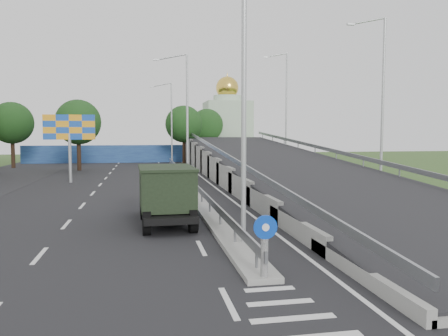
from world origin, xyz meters
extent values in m
plane|color=#2D4C1E|center=(0.00, 0.00, 0.00)|extent=(160.00, 160.00, 0.00)
cube|color=black|center=(-3.00, 20.00, 0.00)|extent=(26.00, 90.00, 0.04)
cube|color=gray|center=(0.00, 24.00, 0.10)|extent=(1.00, 44.00, 0.20)
cube|color=gray|center=(12.30, 24.00, 2.35)|extent=(0.10, 50.00, 0.32)
cube|color=gray|center=(2.80, 24.00, 2.35)|extent=(0.10, 50.00, 0.32)
cube|color=gray|center=(0.00, 24.00, 0.75)|extent=(0.08, 44.00, 0.32)
cylinder|color=gray|center=(0.00, 24.00, 0.50)|extent=(0.09, 0.09, 0.60)
cylinder|color=black|center=(0.00, 2.20, 0.80)|extent=(0.20, 0.20, 1.20)
cylinder|color=#0C3FBF|center=(0.00, 2.12, 1.55)|extent=(0.64, 0.05, 0.64)
cylinder|color=white|center=(0.00, 2.09, 1.55)|extent=(0.20, 0.03, 0.20)
cylinder|color=#B2B5B7|center=(0.30, 6.00, 5.20)|extent=(0.18, 0.18, 10.00)
cylinder|color=#B2B5B7|center=(0.30, 26.00, 5.20)|extent=(0.18, 0.18, 10.00)
cylinder|color=#B2B5B7|center=(-0.90, 26.00, 9.95)|extent=(2.57, 0.12, 0.66)
cube|color=#B2B5B7|center=(-2.10, 26.00, 9.70)|extent=(0.50, 0.18, 0.12)
cylinder|color=#B2B5B7|center=(0.30, 46.00, 5.20)|extent=(0.18, 0.18, 10.00)
cylinder|color=#B2B5B7|center=(-0.90, 46.00, 9.95)|extent=(2.57, 0.12, 0.66)
cube|color=#B2B5B7|center=(-2.10, 46.00, 9.70)|extent=(0.50, 0.18, 0.12)
cube|color=navy|center=(-4.00, 52.00, 1.20)|extent=(30.00, 0.50, 2.40)
cube|color=#B2CCAD|center=(10.00, 60.00, 4.50)|extent=(7.00, 7.00, 9.00)
cylinder|color=#B2CCAD|center=(10.00, 60.00, 9.50)|extent=(4.40, 4.40, 1.00)
sphere|color=gold|center=(10.00, 60.00, 11.20)|extent=(3.60, 3.60, 3.60)
cone|color=gold|center=(10.00, 60.00, 13.20)|extent=(0.30, 0.30, 1.20)
cylinder|color=#B2B5B7|center=(-9.00, 28.00, 2.00)|extent=(0.24, 0.24, 4.00)
cube|color=orange|center=(-9.00, 28.00, 4.50)|extent=(4.00, 0.20, 2.00)
cylinder|color=black|center=(-10.00, 40.00, 2.00)|extent=(0.44, 0.44, 4.00)
sphere|color=black|center=(-10.00, 40.00, 5.20)|extent=(4.80, 4.80, 4.80)
cylinder|color=black|center=(2.00, 48.00, 2.00)|extent=(0.44, 0.44, 4.00)
sphere|color=black|center=(2.00, 48.00, 5.20)|extent=(4.80, 4.80, 4.80)
cylinder|color=black|center=(-18.00, 45.00, 2.00)|extent=(0.44, 0.44, 4.00)
sphere|color=black|center=(-18.00, 45.00, 5.20)|extent=(4.80, 4.80, 4.80)
cylinder|color=black|center=(6.00, 55.00, 2.00)|extent=(0.44, 0.44, 4.00)
sphere|color=black|center=(6.00, 55.00, 5.20)|extent=(4.80, 4.80, 4.80)
cylinder|color=black|center=(-3.18, 12.44, 0.51)|extent=(0.35, 1.02, 1.01)
cylinder|color=black|center=(-1.35, 12.50, 0.51)|extent=(0.35, 1.02, 1.01)
cylinder|color=black|center=(-3.15, 11.61, 0.51)|extent=(0.35, 1.02, 1.01)
cylinder|color=black|center=(-1.32, 11.68, 0.51)|extent=(0.35, 1.02, 1.01)
cylinder|color=black|center=(-3.05, 8.40, 0.51)|extent=(0.35, 1.02, 1.01)
cylinder|color=black|center=(-1.21, 8.46, 0.51)|extent=(0.35, 1.02, 1.01)
cube|color=black|center=(-2.20, 10.54, 0.64)|extent=(2.30, 5.76, 0.28)
cube|color=navy|center=(-2.27, 12.70, 1.56)|extent=(2.16, 1.54, 1.56)
cube|color=black|center=(-2.29, 13.41, 1.97)|extent=(1.75, 0.11, 0.64)
cube|color=black|center=(-2.30, 13.48, 0.60)|extent=(2.12, 0.21, 0.46)
cube|color=black|center=(-2.18, 9.99, 1.65)|extent=(2.32, 3.56, 1.65)
cube|color=black|center=(-2.18, 9.99, 2.53)|extent=(2.41, 3.66, 0.11)
camera|label=1|loc=(-3.10, -8.77, 4.00)|focal=35.00mm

